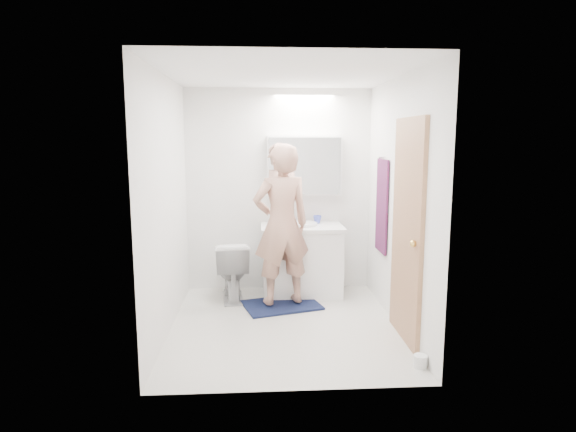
{
  "coord_description": "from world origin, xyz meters",
  "views": [
    {
      "loc": [
        -0.25,
        -4.51,
        1.81
      ],
      "look_at": [
        0.05,
        0.25,
        1.05
      ],
      "focal_mm": 30.12,
      "sensor_mm": 36.0,
      "label": 1
    }
  ],
  "objects": [
    {
      "name": "soap_bottle_b",
      "position": [
        0.03,
        1.15,
        0.9
      ],
      "size": [
        0.1,
        0.1,
        0.16
      ],
      "primitive_type": "imported",
      "rotation": [
        0.0,
        0.0,
        -0.42
      ],
      "color": "#5182AE",
      "rests_on": "countertop"
    },
    {
      "name": "wall_front",
      "position": [
        0.0,
        -1.25,
        1.2
      ],
      "size": [
        2.5,
        0.0,
        2.5
      ],
      "primitive_type": "plane",
      "rotation": [
        -1.57,
        0.0,
        0.0
      ],
      "color": "white",
      "rests_on": "floor"
    },
    {
      "name": "wall_left",
      "position": [
        -1.1,
        0.0,
        1.2
      ],
      "size": [
        0.0,
        2.5,
        2.5
      ],
      "primitive_type": "plane",
      "rotation": [
        1.57,
        0.0,
        1.57
      ],
      "color": "white",
      "rests_on": "floor"
    },
    {
      "name": "countertop",
      "position": [
        0.26,
        0.96,
        0.8
      ],
      "size": [
        0.95,
        0.58,
        0.04
      ],
      "primitive_type": "cube",
      "color": "white",
      "rests_on": "vanity_cabinet"
    },
    {
      "name": "toilet",
      "position": [
        -0.55,
        0.85,
        0.34
      ],
      "size": [
        0.44,
        0.7,
        0.68
      ],
      "primitive_type": "imported",
      "rotation": [
        0.0,
        0.0,
        3.24
      ],
      "color": "silver",
      "rests_on": "floor"
    },
    {
      "name": "wall_back",
      "position": [
        0.0,
        1.25,
        1.2
      ],
      "size": [
        2.5,
        0.0,
        2.5
      ],
      "primitive_type": "plane",
      "rotation": [
        1.57,
        0.0,
        0.0
      ],
      "color": "white",
      "rests_on": "floor"
    },
    {
      "name": "vanity_cabinet",
      "position": [
        0.26,
        0.96,
        0.39
      ],
      "size": [
        0.9,
        0.55,
        0.78
      ],
      "primitive_type": "cube",
      "color": "white",
      "rests_on": "floor"
    },
    {
      "name": "door",
      "position": [
        1.08,
        -0.35,
        1.0
      ],
      "size": [
        0.04,
        0.8,
        2.0
      ],
      "primitive_type": "cube",
      "color": "tan",
      "rests_on": "wall_right"
    },
    {
      "name": "sink_basin",
      "position": [
        0.26,
        0.99,
        0.84
      ],
      "size": [
        0.36,
        0.36,
        0.03
      ],
      "primitive_type": "cylinder",
      "color": "white",
      "rests_on": "countertop"
    },
    {
      "name": "mirror_panel",
      "position": [
        0.3,
        1.1,
        1.5
      ],
      "size": [
        0.84,
        0.01,
        0.66
      ],
      "primitive_type": "cube",
      "color": "silver",
      "rests_on": "medicine_cabinet"
    },
    {
      "name": "faucet",
      "position": [
        0.26,
        1.19,
        0.9
      ],
      "size": [
        0.02,
        0.02,
        0.16
      ],
      "primitive_type": "cylinder",
      "color": "silver",
      "rests_on": "countertop"
    },
    {
      "name": "wall_right",
      "position": [
        1.1,
        0.0,
        1.2
      ],
      "size": [
        0.0,
        2.5,
        2.5
      ],
      "primitive_type": "plane",
      "rotation": [
        1.57,
        0.0,
        -1.57
      ],
      "color": "white",
      "rests_on": "floor"
    },
    {
      "name": "door_knob",
      "position": [
        1.04,
        -0.65,
        0.95
      ],
      "size": [
        0.06,
        0.06,
        0.06
      ],
      "primitive_type": "sphere",
      "color": "gold",
      "rests_on": "door"
    },
    {
      "name": "ceiling",
      "position": [
        0.0,
        0.0,
        2.4
      ],
      "size": [
        2.5,
        2.5,
        0.0
      ],
      "primitive_type": "plane",
      "rotation": [
        3.14,
        0.0,
        0.0
      ],
      "color": "white",
      "rests_on": "floor"
    },
    {
      "name": "towel",
      "position": [
        1.08,
        0.55,
        1.1
      ],
      "size": [
        0.02,
        0.42,
        1.0
      ],
      "primitive_type": "cube",
      "color": "#131A3E",
      "rests_on": "wall_right"
    },
    {
      "name": "medicine_cabinet",
      "position": [
        0.3,
        1.18,
        1.5
      ],
      "size": [
        0.88,
        0.14,
        0.7
      ],
      "primitive_type": "cube",
      "color": "white",
      "rests_on": "wall_back"
    },
    {
      "name": "towel_hook",
      "position": [
        1.07,
        0.55,
        1.62
      ],
      "size": [
        0.07,
        0.02,
        0.02
      ],
      "primitive_type": "cylinder",
      "rotation": [
        0.0,
        1.57,
        0.0
      ],
      "color": "silver",
      "rests_on": "wall_right"
    },
    {
      "name": "person",
      "position": [
        -0.0,
        0.56,
        0.91
      ],
      "size": [
        0.72,
        0.57,
        1.72
      ],
      "primitive_type": "imported",
      "rotation": [
        0.0,
        0.0,
        3.42
      ],
      "color": "tan",
      "rests_on": "bath_rug"
    },
    {
      "name": "toilet_paper_roll",
      "position": [
        1.04,
        -0.95,
        0.05
      ],
      "size": [
        0.11,
        0.11,
        0.1
      ],
      "primitive_type": "cylinder",
      "color": "white",
      "rests_on": "floor"
    },
    {
      "name": "toothbrush_cup",
      "position": [
        0.45,
        1.12,
        0.87
      ],
      "size": [
        0.11,
        0.11,
        0.09
      ],
      "primitive_type": "imported",
      "rotation": [
        0.0,
        0.0,
        -0.12
      ],
      "color": "#4555D0",
      "rests_on": "countertop"
    },
    {
      "name": "soap_bottle_a",
      "position": [
        -0.03,
        1.11,
        0.92
      ],
      "size": [
        0.09,
        0.09,
        0.21
      ],
      "primitive_type": "imported",
      "rotation": [
        0.0,
        0.0,
        -0.07
      ],
      "color": "#F1E39C",
      "rests_on": "countertop"
    },
    {
      "name": "bath_rug",
      "position": [
        -0.0,
        0.56,
        0.01
      ],
      "size": [
        0.92,
        0.75,
        0.02
      ],
      "primitive_type": "cube",
      "rotation": [
        0.0,
        0.0,
        0.28
      ],
      "color": "#131A3D",
      "rests_on": "floor"
    },
    {
      "name": "floor",
      "position": [
        0.0,
        0.0,
        0.0
      ],
      "size": [
        2.5,
        2.5,
        0.0
      ],
      "primitive_type": "plane",
      "color": "silver",
      "rests_on": "ground"
    }
  ]
}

